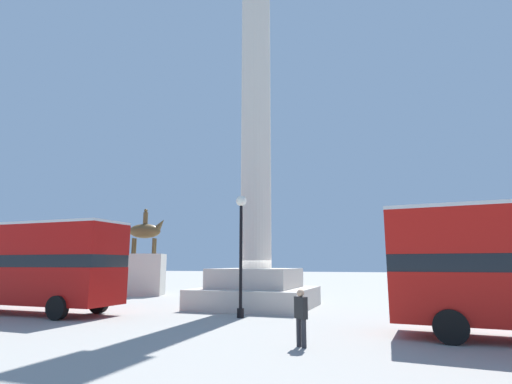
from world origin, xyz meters
TOP-DOWN VIEW (x-y plane):
  - ground_plane at (0.00, 0.00)m, footprint 200.00×200.00m
  - monument_column at (0.00, 0.00)m, footprint 5.93×5.93m
  - bus_a at (-9.91, -6.15)m, footprint 10.62×2.84m
  - equestrian_statue at (-10.85, 5.13)m, footprint 3.66×3.16m
  - street_lamp at (0.75, -4.16)m, footprint 0.48×0.48m
  - pedestrian_near_lamp at (4.68, -9.39)m, footprint 0.43×0.39m

SIDE VIEW (x-z plane):
  - ground_plane at x=0.00m, z-range 0.00..0.00m
  - pedestrian_near_lamp at x=4.68m, z-range 0.07..1.67m
  - equestrian_statue at x=-10.85m, z-range -1.25..5.28m
  - bus_a at x=-9.91m, z-range 0.23..4.46m
  - street_lamp at x=0.75m, z-range 0.63..6.02m
  - monument_column at x=0.00m, z-range -4.28..16.81m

